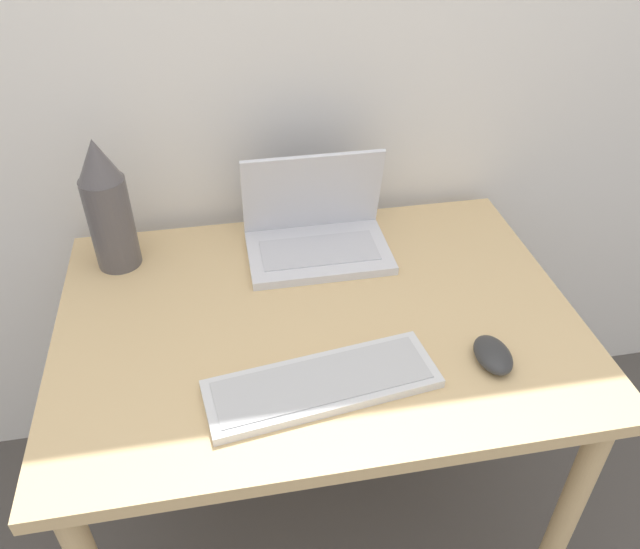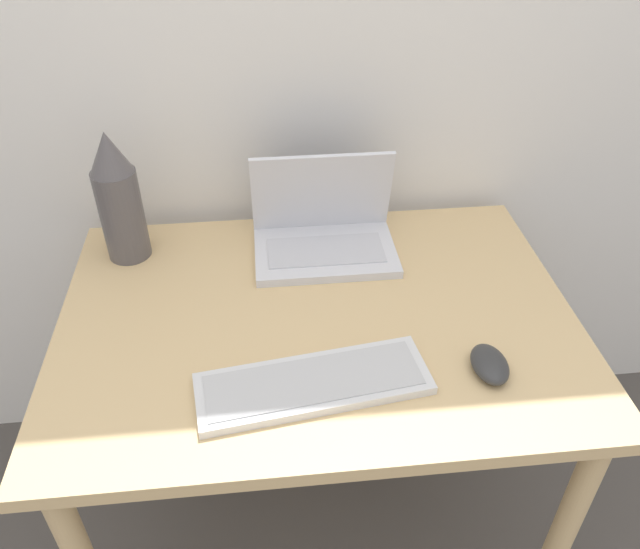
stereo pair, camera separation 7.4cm
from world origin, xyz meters
The scene contains 5 objects.
desk centered at (0.00, 0.38, 0.64)m, with size 1.06×0.76×0.74m.
laptop centered at (0.04, 0.61, 0.79)m, with size 0.32×0.22×0.23m.
keyboard centered at (-0.03, 0.18, 0.75)m, with size 0.43×0.19×0.02m.
mouse centered at (0.30, 0.19, 0.75)m, with size 0.07×0.10×0.03m.
vase centered at (-0.41, 0.64, 0.89)m, with size 0.10×0.10×0.31m.
Camera 1 is at (-0.17, -0.57, 1.58)m, focal length 35.00 mm.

